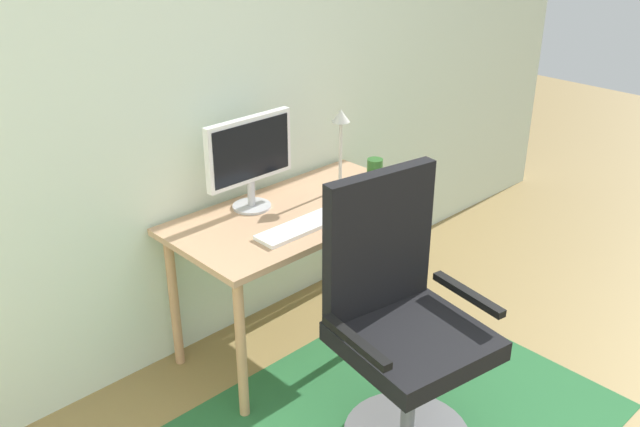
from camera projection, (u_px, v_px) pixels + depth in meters
The scene contains 9 objects.
wall_back at pixel (171, 84), 2.97m from camera, with size 6.00×0.10×2.60m, color silver.
desk at pixel (299, 226), 3.25m from camera, with size 1.22×0.62×0.71m.
monitor at pixel (250, 155), 3.13m from camera, with size 0.46×0.18×0.44m.
keyboard at pixel (301, 227), 3.03m from camera, with size 0.43×0.13×0.02m, color white.
computer_mouse at pixel (347, 202), 3.26m from camera, with size 0.06×0.10×0.03m, color black.
coffee_cup at pixel (375, 169), 3.53m from camera, with size 0.08×0.08×0.10m, color #295F25.
cell_phone at pixel (388, 188), 3.44m from camera, with size 0.07×0.14×0.01m, color black.
desk_lamp at pixel (341, 139), 3.32m from camera, with size 0.11×0.11×0.41m.
office_chair at pixel (401, 336), 2.70m from camera, with size 0.64×0.59×1.12m.
Camera 1 is at (-1.56, -0.35, 2.08)m, focal length 39.12 mm.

